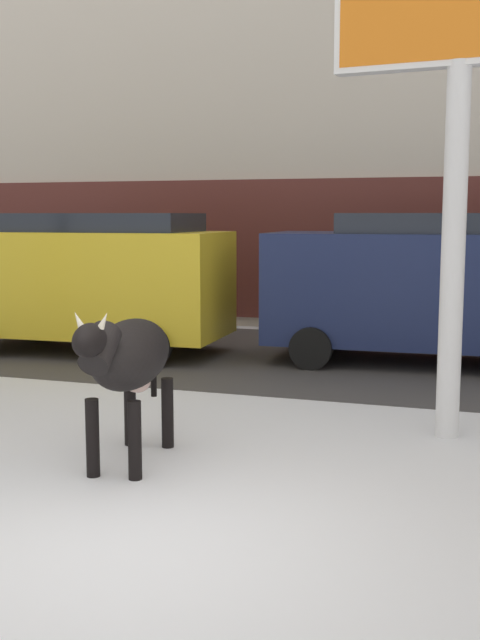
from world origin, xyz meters
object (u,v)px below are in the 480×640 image
at_px(billboard, 462,6).
at_px(car_yellow_van, 90,278).
at_px(cow_black, 128,358).
at_px(pedestrian_near_billboard, 8,276).
at_px(car_navy_van, 421,284).

xyz_separation_m(billboard, car_yellow_van, (-6.05, 3.38, -3.07)).
distance_m(cow_black, pedestrian_near_billboard, 11.95).
bearing_deg(cow_black, billboard, 34.09).
xyz_separation_m(billboard, pedestrian_near_billboard, (-10.39, 7.32, -3.43)).
bearing_deg(car_navy_van, cow_black, -108.98).
xyz_separation_m(car_yellow_van, car_navy_van, (5.35, 0.69, 0.00)).
bearing_deg(cow_black, car_navy_van, 71.02).
height_order(billboard, pedestrian_near_billboard, billboard).
relative_size(car_yellow_van, pedestrian_near_billboard, 2.70).
relative_size(billboard, car_navy_van, 1.19).
distance_m(cow_black, car_navy_van, 6.26).
height_order(car_navy_van, pedestrian_near_billboard, car_navy_van).
bearing_deg(pedestrian_near_billboard, car_yellow_van, -42.19).
height_order(cow_black, billboard, billboard).
bearing_deg(car_navy_van, car_yellow_van, -172.69).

